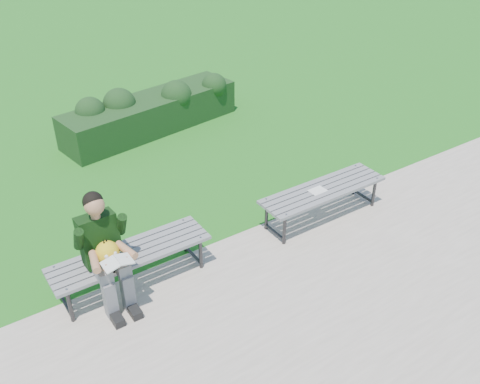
% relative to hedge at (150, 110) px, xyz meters
% --- Properties ---
extents(ground, '(80.00, 80.00, 0.00)m').
position_rel_hedge_xyz_m(ground, '(-0.52, -3.51, -0.37)').
color(ground, '#1D6C1D').
rests_on(ground, ground).
extents(walkway, '(30.00, 3.50, 0.02)m').
position_rel_hedge_xyz_m(walkway, '(-0.52, -5.26, -0.36)').
color(walkway, '#BAAE9A').
rests_on(walkway, ground).
extents(hedge, '(3.34, 1.31, 0.85)m').
position_rel_hedge_xyz_m(hedge, '(0.00, 0.00, 0.00)').
color(hedge, '#193B14').
rests_on(hedge, ground).
extents(bench_left, '(1.80, 0.50, 0.46)m').
position_rel_hedge_xyz_m(bench_left, '(-1.97, -3.63, 0.04)').
color(bench_left, slate).
rests_on(bench_left, walkway).
extents(bench_right, '(1.80, 0.50, 0.46)m').
position_rel_hedge_xyz_m(bench_right, '(0.69, -3.81, 0.04)').
color(bench_right, slate).
rests_on(bench_right, walkway).
extents(seated_boy, '(0.56, 0.76, 1.31)m').
position_rel_hedge_xyz_m(seated_boy, '(-2.27, -3.73, 0.34)').
color(seated_boy, slate).
rests_on(seated_boy, walkway).
extents(paper_sheet, '(0.22, 0.16, 0.01)m').
position_rel_hedge_xyz_m(paper_sheet, '(0.59, -3.81, 0.10)').
color(paper_sheet, white).
rests_on(paper_sheet, bench_right).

